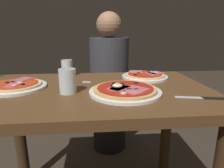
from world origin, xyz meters
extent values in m
cube|color=brown|center=(0.00, 0.00, 0.75)|extent=(1.10, 0.70, 0.04)
cylinder|color=#3C2715|center=(-0.49, 0.29, 0.36)|extent=(0.07, 0.07, 0.73)
cylinder|color=#3C2715|center=(0.49, 0.29, 0.36)|extent=(0.07, 0.07, 0.73)
cylinder|color=white|center=(0.13, -0.09, 0.78)|extent=(0.32, 0.32, 0.01)
cylinder|color=tan|center=(0.13, -0.09, 0.79)|extent=(0.28, 0.28, 0.01)
cylinder|color=#A82314|center=(0.13, -0.09, 0.79)|extent=(0.24, 0.24, 0.00)
torus|color=black|center=(0.18, -0.12, 0.80)|extent=(0.02, 0.02, 0.00)
torus|color=black|center=(0.09, -0.01, 0.80)|extent=(0.02, 0.02, 0.00)
torus|color=black|center=(0.08, -0.06, 0.80)|extent=(0.02, 0.02, 0.00)
torus|color=black|center=(0.13, -0.03, 0.80)|extent=(0.02, 0.02, 0.00)
torus|color=black|center=(0.19, -0.03, 0.80)|extent=(0.02, 0.02, 0.00)
torus|color=black|center=(0.15, -0.12, 0.80)|extent=(0.02, 0.02, 0.00)
cube|color=#C65B66|center=(0.10, -0.09, 0.80)|extent=(0.11, 0.11, 0.00)
cube|color=#C65B66|center=(0.11, -0.10, 0.80)|extent=(0.11, 0.12, 0.00)
cube|color=#D16B70|center=(0.15, -0.16, 0.80)|extent=(0.08, 0.08, 0.00)
cube|color=#C65B66|center=(0.18, -0.11, 0.80)|extent=(0.11, 0.11, 0.00)
cylinder|color=beige|center=(0.10, -0.08, 0.80)|extent=(0.03, 0.03, 0.00)
cylinder|color=beige|center=(0.11, -0.18, 0.80)|extent=(0.02, 0.02, 0.00)
ellipsoid|color=white|center=(0.10, -0.09, 0.80)|extent=(0.04, 0.03, 0.02)
cylinder|color=yellow|center=(0.10, -0.09, 0.81)|extent=(0.02, 0.02, 0.00)
cylinder|color=white|center=(-0.37, 0.03, 0.78)|extent=(0.28, 0.28, 0.01)
cylinder|color=#E5C17F|center=(-0.37, 0.03, 0.79)|extent=(0.23, 0.23, 0.01)
cylinder|color=red|center=(-0.37, 0.03, 0.79)|extent=(0.21, 0.21, 0.00)
torus|color=black|center=(-0.39, 0.06, 0.80)|extent=(0.02, 0.02, 0.00)
torus|color=black|center=(-0.41, 0.04, 0.80)|extent=(0.02, 0.02, 0.00)
torus|color=black|center=(-0.33, 0.00, 0.80)|extent=(0.02, 0.02, 0.00)
cube|color=#C65B66|center=(-0.36, 0.10, 0.80)|extent=(0.10, 0.12, 0.00)
cube|color=#C65B66|center=(-0.37, -0.01, 0.80)|extent=(0.05, 0.07, 0.00)
cylinder|color=beige|center=(-0.36, -0.01, 0.80)|extent=(0.02, 0.02, 0.00)
cylinder|color=beige|center=(-0.35, 0.03, 0.80)|extent=(0.03, 0.03, 0.00)
cylinder|color=white|center=(0.29, 0.19, 0.78)|extent=(0.26, 0.26, 0.01)
cylinder|color=#E5C17F|center=(0.29, 0.19, 0.79)|extent=(0.22, 0.22, 0.01)
cylinder|color=#B72D19|center=(0.29, 0.19, 0.79)|extent=(0.20, 0.20, 0.00)
torus|color=black|center=(0.26, 0.20, 0.80)|extent=(0.02, 0.02, 0.00)
torus|color=black|center=(0.33, 0.25, 0.80)|extent=(0.02, 0.02, 0.00)
torus|color=black|center=(0.33, 0.18, 0.80)|extent=(0.02, 0.02, 0.00)
torus|color=black|center=(0.23, 0.15, 0.80)|extent=(0.02, 0.02, 0.00)
cube|color=#C65B66|center=(0.36, 0.19, 0.80)|extent=(0.11, 0.11, 0.00)
cube|color=#D16B70|center=(0.25, 0.24, 0.80)|extent=(0.08, 0.07, 0.00)
cube|color=#D16B70|center=(0.33, 0.17, 0.80)|extent=(0.07, 0.10, 0.00)
cylinder|color=beige|center=(0.36, 0.20, 0.80)|extent=(0.02, 0.02, 0.00)
cylinder|color=beige|center=(0.34, 0.21, 0.80)|extent=(0.02, 0.02, 0.00)
cylinder|color=silver|center=(-0.16, 0.27, 0.82)|extent=(0.07, 0.07, 0.10)
cylinder|color=silver|center=(-0.16, 0.27, 0.79)|extent=(0.06, 0.06, 0.04)
cylinder|color=silver|center=(-0.12, -0.06, 0.82)|extent=(0.07, 0.07, 0.11)
cylinder|color=silver|center=(-0.12, -0.06, 0.78)|extent=(0.07, 0.07, 0.03)
cube|color=silver|center=(-0.13, 0.13, 0.77)|extent=(0.08, 0.03, 0.00)
cube|color=silver|center=(-0.04, 0.10, 0.77)|extent=(0.04, 0.01, 0.00)
cube|color=silver|center=(-0.04, 0.11, 0.77)|extent=(0.04, 0.01, 0.00)
cube|color=silver|center=(-0.04, 0.11, 0.77)|extent=(0.04, 0.01, 0.00)
cube|color=silver|center=(-0.04, 0.12, 0.77)|extent=(0.04, 0.01, 0.00)
cube|color=silver|center=(0.38, -0.18, 0.77)|extent=(0.11, 0.04, 0.00)
cube|color=black|center=(0.47, -0.20, 0.77)|extent=(0.09, 0.04, 0.01)
cylinder|color=black|center=(0.13, 0.71, 0.23)|extent=(0.29, 0.29, 0.46)
cylinder|color=#38383D|center=(0.13, 0.71, 0.72)|extent=(0.32, 0.32, 0.52)
sphere|color=#9E7051|center=(0.13, 0.71, 1.08)|extent=(0.20, 0.20, 0.20)
camera|label=1|loc=(0.00, -0.90, 1.03)|focal=31.37mm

